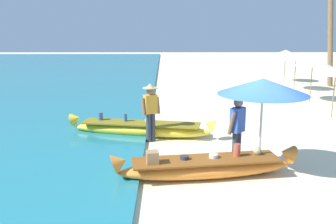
% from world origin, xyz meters
% --- Properties ---
extents(ground_plane, '(80.00, 80.00, 0.00)m').
position_xyz_m(ground_plane, '(0.00, 0.00, 0.00)').
color(ground_plane, beige).
extents(boat_orange_foreground, '(4.23, 1.30, 0.72)m').
position_xyz_m(boat_orange_foreground, '(-1.00, -0.19, 0.25)').
color(boat_orange_foreground, orange).
rests_on(boat_orange_foreground, ground).
extents(boat_yellow_midground, '(4.59, 1.46, 0.71)m').
position_xyz_m(boat_yellow_midground, '(-2.65, 3.01, 0.24)').
color(boat_yellow_midground, yellow).
rests_on(boat_yellow_midground, ground).
extents(person_vendor_hatted, '(0.58, 0.45, 1.72)m').
position_xyz_m(person_vendor_hatted, '(-2.33, 2.48, 0.99)').
color(person_vendor_hatted, '#333842').
rests_on(person_vendor_hatted, ground).
extents(person_tourist_customer, '(0.52, 0.54, 1.67)m').
position_xyz_m(person_tourist_customer, '(-0.19, 0.54, 0.94)').
color(person_tourist_customer, '#333842').
rests_on(person_tourist_customer, ground).
extents(patio_umbrella_large, '(2.02, 2.02, 2.18)m').
position_xyz_m(patio_umbrella_large, '(0.27, 0.14, 1.99)').
color(patio_umbrella_large, '#B7B7BC').
rests_on(patio_umbrella_large, ground).
extents(parasol_row_0, '(1.60, 1.60, 1.91)m').
position_xyz_m(parasol_row_0, '(4.29, 5.39, 1.75)').
color(parasol_row_0, '#8E6B47').
rests_on(parasol_row_0, ground).
extents(parasol_row_1, '(1.60, 1.60, 1.91)m').
position_xyz_m(parasol_row_1, '(4.61, 8.38, 1.75)').
color(parasol_row_1, '#8E6B47').
rests_on(parasol_row_1, ground).
extents(parasol_row_2, '(1.60, 1.60, 1.91)m').
position_xyz_m(parasol_row_2, '(4.92, 11.40, 1.75)').
color(parasol_row_2, '#8E6B47').
rests_on(parasol_row_2, ground).
extents(parasol_row_3, '(1.60, 1.60, 1.91)m').
position_xyz_m(parasol_row_3, '(5.32, 14.35, 1.75)').
color(parasol_row_3, '#8E6B47').
rests_on(parasol_row_3, ground).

